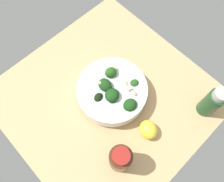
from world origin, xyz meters
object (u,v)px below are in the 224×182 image
Objects in this scene: lemon_wedge at (148,130)px; bottle_short at (120,159)px; bowl_of_broccoli at (112,91)px; bottle_tall at (212,102)px.

bottle_short reaches higher than lemon_wedge.
bowl_of_broccoli reaches higher than lemon_wedge.
bottle_tall is (-19.28, 7.97, 4.21)cm from lemon_wedge.
bowl_of_broccoli is 31.09cm from bottle_tall.
bottle_tall reaches higher than bottle_short.
bottle_short is at bearing 2.03° from lemon_wedge.
lemon_wedge is 13.46cm from bottle_short.
bowl_of_broccoli is at bearing -91.30° from lemon_wedge.
bowl_of_broccoli is at bearing -127.80° from bottle_short.
bottle_tall is at bearing 166.83° from bottle_short.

